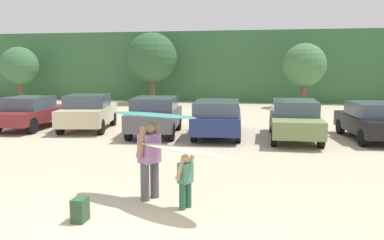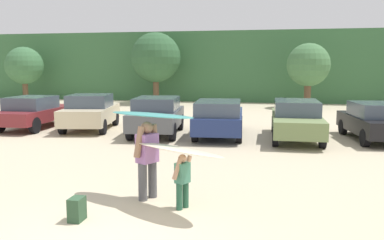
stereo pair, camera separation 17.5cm
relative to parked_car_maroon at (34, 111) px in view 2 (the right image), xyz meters
name	(u,v)px [view 2 (the right image)]	position (x,y,z in m)	size (l,w,h in m)	color
hillside_ridge	(246,66)	(8.18, 21.15, 2.01)	(108.00, 12.00, 5.58)	#38663D
tree_ridge_back	(24,66)	(-8.91, 12.71, 2.08)	(2.99, 2.99, 4.37)	brown
tree_far_left	(156,58)	(2.01, 12.97, 2.69)	(3.75, 3.75, 5.36)	brown
tree_right	(308,65)	(13.08, 11.89, 2.13)	(2.91, 2.91, 4.39)	brown
parked_car_maroon	(34,111)	(0.00, 0.00, 0.00)	(2.04, 4.64, 1.49)	maroon
parked_car_champagne	(90,112)	(2.76, 0.11, 0.04)	(2.62, 4.29, 1.60)	beige
parked_car_dark_gray	(157,115)	(6.11, -0.63, 0.07)	(2.33, 4.25, 1.58)	#4C4F54
parked_car_navy	(219,117)	(8.72, -0.49, 0.02)	(2.23, 4.87, 1.51)	navy
parked_car_olive_green	(296,119)	(11.78, -0.54, 0.04)	(1.93, 4.83, 1.54)	#6B7F4C
parked_car_black	(376,121)	(14.81, -0.19, 0.00)	(2.41, 4.28, 1.48)	black
person_adult	(147,156)	(8.28, -8.66, 0.19)	(0.48, 0.69, 1.71)	#4C4C51
person_child	(182,178)	(9.16, -9.11, -0.14)	(0.35, 0.54, 1.13)	#26593F
surfboard_teal	(151,115)	(8.35, -8.58, 1.07)	(2.23, 1.32, 0.09)	teal
surfboard_cream	(177,149)	(9.06, -9.19, 0.48)	(2.39, 1.79, 0.16)	beige
backpack_dropped	(77,209)	(7.36, -10.16, -0.55)	(0.24, 0.34, 0.45)	#2D4C33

